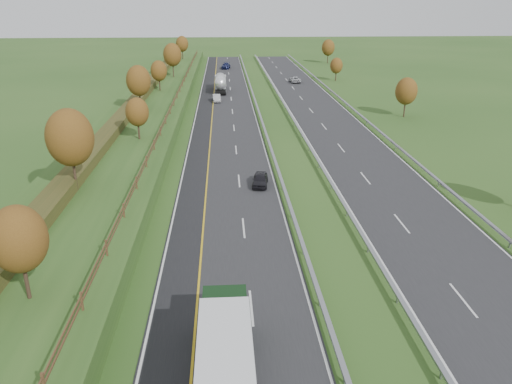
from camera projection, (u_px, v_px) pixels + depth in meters
ground at (280, 134)px, 73.40m from camera, size 400.00×400.00×0.00m
near_carriageway at (226, 127)px, 77.56m from camera, size 10.50×200.00×0.04m
far_carriageway at (331, 125)px, 78.55m from camera, size 10.50×200.00×0.04m
hard_shoulder at (202, 127)px, 77.34m from camera, size 3.00×200.00×0.04m
lane_markings at (267, 126)px, 77.83m from camera, size 26.75×200.00×0.01m
embankment_left at (141, 122)px, 76.43m from camera, size 12.00×200.00×2.00m
hedge_left at (127, 112)px, 75.75m from camera, size 2.20×180.00×1.10m
fence_left at (169, 111)px, 75.69m from camera, size 0.12×189.06×1.20m
median_barrier_near at (262, 122)px, 77.69m from camera, size 0.32×200.00×0.71m
median_barrier_far at (295, 122)px, 78.00m from camera, size 0.32×200.00×0.71m
outer_barrier_far at (367, 121)px, 78.69m from camera, size 0.32×200.00×0.71m
trees_left at (137, 90)px, 71.37m from camera, size 6.64×164.30×7.66m
trees_far at (366, 72)px, 105.00m from camera, size 8.45×118.60×7.12m
road_tanker at (220, 82)px, 106.65m from camera, size 2.40×11.22×3.46m
car_dark_near at (260, 180)px, 52.81m from camera, size 2.07×4.05×1.32m
car_silver_mid at (217, 98)px, 96.15m from camera, size 1.72×4.24×1.37m
car_small_far at (226, 66)px, 141.54m from camera, size 2.79×5.56×1.55m
car_oncoming at (295, 79)px, 118.22m from camera, size 2.30×4.98×1.38m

